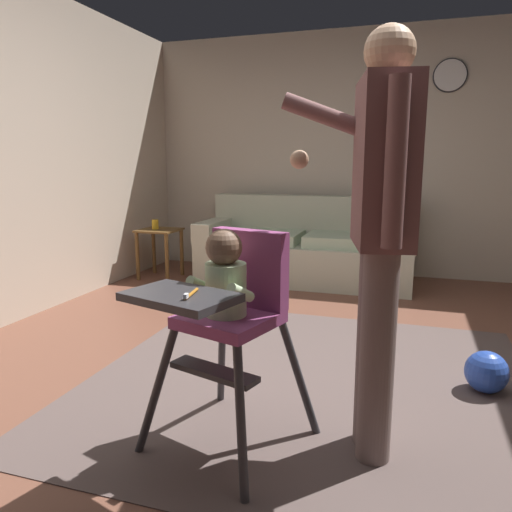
% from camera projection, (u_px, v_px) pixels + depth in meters
% --- Properties ---
extents(ground, '(6.11, 7.27, 0.10)m').
position_uv_depth(ground, '(290.00, 384.00, 2.82)').
color(ground, brown).
extents(wall_far, '(5.31, 0.06, 2.58)m').
position_uv_depth(wall_far, '(355.00, 155.00, 5.24)').
color(wall_far, beige).
rests_on(wall_far, ground).
extents(area_rug, '(2.40, 2.36, 0.01)m').
position_uv_depth(area_rug, '(308.00, 380.00, 2.74)').
color(area_rug, brown).
rests_on(area_rug, ground).
extents(couch, '(2.17, 0.86, 0.86)m').
position_uv_depth(couch, '(307.00, 249.00, 5.06)').
color(couch, beige).
rests_on(couch, ground).
extents(high_chair, '(0.75, 0.83, 0.96)m').
position_uv_depth(high_chair, '(229.00, 297.00, 2.03)').
color(high_chair, '#313035').
rests_on(high_chair, ground).
extents(adult_standing, '(0.58, 0.50, 1.71)m').
position_uv_depth(adult_standing, '(380.00, 225.00, 1.91)').
color(adult_standing, '#6F5C58').
rests_on(adult_standing, ground).
extents(toy_ball, '(0.22, 0.22, 0.22)m').
position_uv_depth(toy_ball, '(486.00, 372.00, 2.60)').
color(toy_ball, '#284CB7').
rests_on(toy_ball, ground).
extents(side_table, '(0.40, 0.40, 0.52)m').
position_uv_depth(side_table, '(160.00, 242.00, 5.14)').
color(side_table, brown).
rests_on(side_table, ground).
extents(sippy_cup, '(0.07, 0.07, 0.10)m').
position_uv_depth(sippy_cup, '(155.00, 224.00, 5.12)').
color(sippy_cup, gold).
rests_on(sippy_cup, side_table).
extents(wall_clock, '(0.32, 0.04, 0.32)m').
position_uv_depth(wall_clock, '(450.00, 75.00, 4.79)').
color(wall_clock, white).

